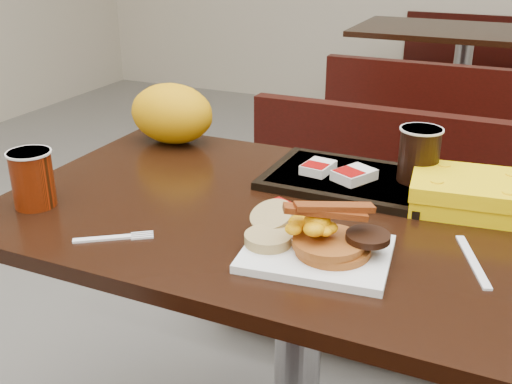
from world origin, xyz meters
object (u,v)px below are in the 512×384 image
at_px(hashbrown_sleeve_right, 354,175).
at_px(paper_bag, 172,113).
at_px(table_near, 297,369).
at_px(bench_far_s, 438,133).
at_px(pancake_stack, 333,245).
at_px(platter, 317,254).
at_px(table_far, 458,96).
at_px(coffee_cup_near, 32,179).
at_px(fork, 102,239).
at_px(bench_far_n, 472,74).
at_px(tray, 349,179).
at_px(bench_near_n, 376,239).
at_px(knife, 473,261).
at_px(hashbrown_sleeve_left, 318,168).
at_px(clamshell, 473,193).
at_px(coffee_cup_far, 419,155).

relative_size(hashbrown_sleeve_right, paper_bag, 0.38).
distance_m(table_near, bench_far_s, 1.90).
bearing_deg(pancake_stack, hashbrown_sleeve_right, 99.72).
bearing_deg(platter, table_far, 85.05).
distance_m(coffee_cup_near, fork, 0.23).
bearing_deg(bench_far_n, tray, -89.32).
xyz_separation_m(bench_near_n, tray, (0.04, -0.51, 0.40)).
relative_size(fork, knife, 0.80).
xyz_separation_m(bench_far_n, pancake_stack, (0.11, -3.45, 0.42)).
height_order(pancake_stack, paper_bag, paper_bag).
bearing_deg(hashbrown_sleeve_right, coffee_cup_near, -119.92).
xyz_separation_m(tray, hashbrown_sleeve_left, (-0.07, -0.01, 0.02)).
bearing_deg(bench_near_n, paper_bag, -136.60).
distance_m(platter, pancake_stack, 0.03).
relative_size(coffee_cup_near, hashbrown_sleeve_left, 1.49).
xyz_separation_m(tray, hashbrown_sleeve_right, (0.02, -0.02, 0.02)).
bearing_deg(clamshell, table_near, -158.29).
relative_size(knife, hashbrown_sleeve_right, 2.09).
relative_size(clamshell, paper_bag, 1.06).
height_order(coffee_cup_near, hashbrown_sleeve_right, coffee_cup_near).
height_order(fork, coffee_cup_far, coffee_cup_far).
bearing_deg(pancake_stack, tray, 101.79).
xyz_separation_m(bench_far_s, platter, (0.08, -2.05, 0.40)).
relative_size(table_near, paper_bag, 5.48).
bearing_deg(knife, bench_far_n, 164.49).
xyz_separation_m(fork, tray, (0.32, 0.44, 0.01)).
distance_m(bench_near_n, hashbrown_sleeve_left, 0.67).
bearing_deg(paper_bag, bench_far_n, 81.46).
height_order(tray, coffee_cup_far, coffee_cup_far).
relative_size(bench_far_n, fork, 7.11).
bearing_deg(bench_far_n, fork, -94.60).
xyz_separation_m(bench_far_s, hashbrown_sleeve_left, (-0.03, -1.72, 0.42)).
xyz_separation_m(table_near, coffee_cup_near, (-0.50, -0.18, 0.43)).
xyz_separation_m(table_far, clamshell, (0.29, -2.44, 0.41)).
bearing_deg(platter, clamshell, 49.14).
relative_size(bench_far_s, hashbrown_sleeve_right, 11.96).
height_order(bench_far_s, hashbrown_sleeve_right, hashbrown_sleeve_right).
height_order(bench_far_s, knife, knife).
height_order(bench_far_s, coffee_cup_far, coffee_cup_far).
bearing_deg(pancake_stack, platter, -173.57).
height_order(bench_far_s, pancake_stack, pancake_stack).
height_order(bench_far_n, knife, knife).
bearing_deg(bench_far_n, table_near, -90.00).
relative_size(coffee_cup_near, coffee_cup_far, 0.99).
height_order(platter, pancake_stack, pancake_stack).
xyz_separation_m(fork, paper_bag, (-0.17, 0.52, 0.07)).
bearing_deg(coffee_cup_far, bench_near_n, 109.96).
height_order(clamshell, paper_bag, paper_bag).
height_order(bench_far_n, tray, tray).
bearing_deg(tray, hashbrown_sleeve_left, -173.83).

